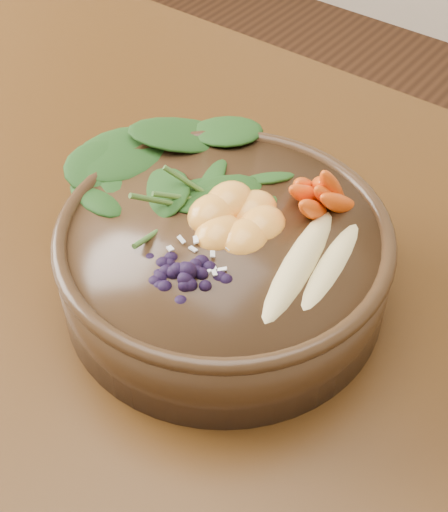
{
  "coord_description": "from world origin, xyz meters",
  "views": [
    {
      "loc": [
        0.49,
        -0.37,
        1.28
      ],
      "look_at": [
        0.2,
        0.01,
        0.8
      ],
      "focal_mm": 50.0,
      "sensor_mm": 36.0,
      "label": 1
    }
  ],
  "objects": [
    {
      "name": "mandarin_cluster",
      "position": [
        0.2,
        0.03,
        0.85
      ],
      "size": [
        0.1,
        0.11,
        0.03
      ],
      "primitive_type": null,
      "rotation": [
        0.0,
        0.0,
        0.12
      ],
      "color": "#FFA439",
      "rests_on": "stoneware_bowl"
    },
    {
      "name": "dining_table",
      "position": [
        0.0,
        0.0,
        0.66
      ],
      "size": [
        1.6,
        0.9,
        0.75
      ],
      "color": "#331C0C",
      "rests_on": "ground"
    },
    {
      "name": "stoneware_bowl",
      "position": [
        0.2,
        0.01,
        0.79
      ],
      "size": [
        0.35,
        0.35,
        0.08
      ],
      "primitive_type": "cylinder",
      "rotation": [
        0.0,
        0.0,
        0.12
      ],
      "color": "#3D2817",
      "rests_on": "dining_table"
    },
    {
      "name": "kale_heap",
      "position": [
        0.14,
        0.07,
        0.86
      ],
      "size": [
        0.23,
        0.21,
        0.05
      ],
      "primitive_type": null,
      "rotation": [
        0.0,
        0.0,
        0.12
      ],
      "color": "#214718",
      "rests_on": "stoneware_bowl"
    },
    {
      "name": "blueberry_pile",
      "position": [
        0.21,
        -0.05,
        0.86
      ],
      "size": [
        0.16,
        0.13,
        0.04
      ],
      "primitive_type": null,
      "rotation": [
        0.0,
        0.0,
        0.12
      ],
      "color": "black",
      "rests_on": "stoneware_bowl"
    },
    {
      "name": "banana_halves",
      "position": [
        0.29,
        0.02,
        0.85
      ],
      "size": [
        0.08,
        0.18,
        0.03
      ],
      "rotation": [
        0.0,
        0.0,
        0.12
      ],
      "color": "#E0CC84",
      "rests_on": "stoneware_bowl"
    },
    {
      "name": "carrot_cluster",
      "position": [
        0.24,
        0.1,
        0.88
      ],
      "size": [
        0.07,
        0.07,
        0.09
      ],
      "primitive_type": null,
      "rotation": [
        0.0,
        0.0,
        0.12
      ],
      "color": "#F65214",
      "rests_on": "stoneware_bowl"
    },
    {
      "name": "coconut_flakes",
      "position": [
        0.2,
        -0.01,
        0.84
      ],
      "size": [
        0.11,
        0.09,
        0.01
      ],
      "primitive_type": null,
      "rotation": [
        0.0,
        0.0,
        0.12
      ],
      "color": "white",
      "rests_on": "stoneware_bowl"
    }
  ]
}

